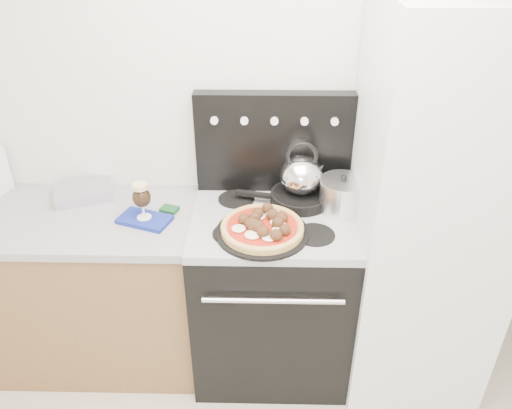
{
  "coord_description": "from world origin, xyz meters",
  "views": [
    {
      "loc": [
        0.04,
        -0.78,
        2.17
      ],
      "look_at": [
        0.0,
        1.05,
        1.06
      ],
      "focal_mm": 35.0,
      "sensor_mm": 36.0,
      "label": 1
    }
  ],
  "objects_px": {
    "stock_pot": "(342,196)",
    "oven_mitt": "(145,219)",
    "beer_glass": "(142,201)",
    "stove_body": "(272,295)",
    "pizza_pan": "(262,232)",
    "pizza": "(262,226)",
    "fridge": "(427,215)",
    "base_cabinet": "(61,290)",
    "tea_kettle": "(301,172)",
    "skillet": "(300,197)"
  },
  "relations": [
    {
      "from": "pizza",
      "to": "stock_pot",
      "type": "bearing_deg",
      "value": 28.62
    },
    {
      "from": "stove_body",
      "to": "skillet",
      "type": "xyz_separation_m",
      "value": [
        0.13,
        0.13,
        0.51
      ]
    },
    {
      "from": "beer_glass",
      "to": "oven_mitt",
      "type": "bearing_deg",
      "value": 0.0
    },
    {
      "from": "pizza",
      "to": "skillet",
      "type": "height_order",
      "value": "pizza"
    },
    {
      "from": "beer_glass",
      "to": "stock_pot",
      "type": "xyz_separation_m",
      "value": [
        0.92,
        0.09,
        -0.01
      ]
    },
    {
      "from": "pizza",
      "to": "tea_kettle",
      "type": "distance_m",
      "value": 0.35
    },
    {
      "from": "beer_glass",
      "to": "stock_pot",
      "type": "height_order",
      "value": "beer_glass"
    },
    {
      "from": "base_cabinet",
      "to": "stove_body",
      "type": "height_order",
      "value": "stove_body"
    },
    {
      "from": "oven_mitt",
      "to": "fridge",
      "type": "bearing_deg",
      "value": 0.01
    },
    {
      "from": "stove_body",
      "to": "stock_pot",
      "type": "xyz_separation_m",
      "value": [
        0.32,
        0.06,
        0.56
      ]
    },
    {
      "from": "beer_glass",
      "to": "tea_kettle",
      "type": "relative_size",
      "value": 0.81
    },
    {
      "from": "oven_mitt",
      "to": "stock_pot",
      "type": "relative_size",
      "value": 1.14
    },
    {
      "from": "stock_pot",
      "to": "pizza",
      "type": "bearing_deg",
      "value": -151.38
    },
    {
      "from": "base_cabinet",
      "to": "stock_pot",
      "type": "xyz_separation_m",
      "value": [
        1.42,
        0.04,
        0.57
      ]
    },
    {
      "from": "fridge",
      "to": "stock_pot",
      "type": "height_order",
      "value": "fridge"
    },
    {
      "from": "pizza",
      "to": "stock_pot",
      "type": "xyz_separation_m",
      "value": [
        0.37,
        0.2,
        0.04
      ]
    },
    {
      "from": "pizza",
      "to": "tea_kettle",
      "type": "bearing_deg",
      "value": 56.83
    },
    {
      "from": "pizza_pan",
      "to": "stock_pot",
      "type": "relative_size",
      "value": 1.97
    },
    {
      "from": "skillet",
      "to": "pizza",
      "type": "bearing_deg",
      "value": -123.17
    },
    {
      "from": "base_cabinet",
      "to": "tea_kettle",
      "type": "xyz_separation_m",
      "value": [
        1.23,
        0.11,
        0.65
      ]
    },
    {
      "from": "pizza",
      "to": "stock_pot",
      "type": "distance_m",
      "value": 0.42
    },
    {
      "from": "beer_glass",
      "to": "stove_body",
      "type": "bearing_deg",
      "value": 2.42
    },
    {
      "from": "tea_kettle",
      "to": "stock_pot",
      "type": "distance_m",
      "value": 0.22
    },
    {
      "from": "stove_body",
      "to": "pizza_pan",
      "type": "distance_m",
      "value": 0.51
    },
    {
      "from": "fridge",
      "to": "skillet",
      "type": "bearing_deg",
      "value": 164.52
    },
    {
      "from": "oven_mitt",
      "to": "beer_glass",
      "type": "relative_size",
      "value": 1.32
    },
    {
      "from": "stock_pot",
      "to": "oven_mitt",
      "type": "bearing_deg",
      "value": -174.68
    },
    {
      "from": "stove_body",
      "to": "fridge",
      "type": "height_order",
      "value": "fridge"
    },
    {
      "from": "pizza_pan",
      "to": "skillet",
      "type": "height_order",
      "value": "skillet"
    },
    {
      "from": "stock_pot",
      "to": "skillet",
      "type": "bearing_deg",
      "value": 159.05
    },
    {
      "from": "beer_glass",
      "to": "skillet",
      "type": "relative_size",
      "value": 0.63
    },
    {
      "from": "skillet",
      "to": "stove_body",
      "type": "bearing_deg",
      "value": -134.26
    },
    {
      "from": "skillet",
      "to": "stock_pot",
      "type": "xyz_separation_m",
      "value": [
        0.19,
        -0.07,
        0.05
      ]
    },
    {
      "from": "base_cabinet",
      "to": "stock_pot",
      "type": "bearing_deg",
      "value": 1.41
    },
    {
      "from": "pizza_pan",
      "to": "beer_glass",
      "type": "bearing_deg",
      "value": 168.02
    },
    {
      "from": "fridge",
      "to": "beer_glass",
      "type": "bearing_deg",
      "value": -179.99
    },
    {
      "from": "stove_body",
      "to": "pizza",
      "type": "height_order",
      "value": "pizza"
    },
    {
      "from": "fridge",
      "to": "stove_body",
      "type": "bearing_deg",
      "value": 177.95
    },
    {
      "from": "skillet",
      "to": "tea_kettle",
      "type": "relative_size",
      "value": 1.29
    },
    {
      "from": "beer_glass",
      "to": "pizza",
      "type": "bearing_deg",
      "value": -11.98
    },
    {
      "from": "pizza",
      "to": "tea_kettle",
      "type": "xyz_separation_m",
      "value": [
        0.18,
        0.27,
        0.12
      ]
    },
    {
      "from": "oven_mitt",
      "to": "beer_glass",
      "type": "distance_m",
      "value": 0.1
    },
    {
      "from": "stove_body",
      "to": "pizza",
      "type": "distance_m",
      "value": 0.54
    },
    {
      "from": "pizza_pan",
      "to": "skillet",
      "type": "relative_size",
      "value": 1.43
    },
    {
      "from": "pizza_pan",
      "to": "pizza",
      "type": "xyz_separation_m",
      "value": [
        0.0,
        0.0,
        0.03
      ]
    },
    {
      "from": "beer_glass",
      "to": "pizza_pan",
      "type": "bearing_deg",
      "value": -11.98
    },
    {
      "from": "oven_mitt",
      "to": "tea_kettle",
      "type": "height_order",
      "value": "tea_kettle"
    },
    {
      "from": "base_cabinet",
      "to": "stove_body",
      "type": "bearing_deg",
      "value": -1.3
    },
    {
      "from": "stove_body",
      "to": "pizza",
      "type": "relative_size",
      "value": 2.42
    },
    {
      "from": "stove_body",
      "to": "pizza_pan",
      "type": "height_order",
      "value": "pizza_pan"
    }
  ]
}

